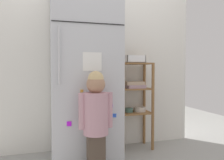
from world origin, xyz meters
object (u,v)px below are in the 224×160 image
Objects in this scene: child_standing at (96,113)px; fruit_bin at (134,60)px; pantry_shelf_unit at (135,96)px; refrigerator at (85,74)px.

fruit_bin is at bearing 44.44° from child_standing.
pantry_shelf_unit is at bearing 56.76° from fruit_bin.
child_standing is 0.87m from pantry_shelf_unit.
refrigerator is 0.67m from fruit_bin.
refrigerator is 0.57m from child_standing.
pantry_shelf_unit is 4.56× the size of fruit_bin.
refrigerator reaches higher than child_standing.
fruit_bin is at bearing 12.58° from refrigerator.
pantry_shelf_unit reaches higher than child_standing.
refrigerator is 7.99× the size of fruit_bin.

